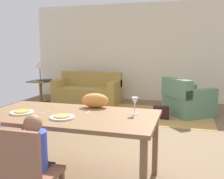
{
  "coord_description": "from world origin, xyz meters",
  "views": [
    {
      "loc": [
        0.99,
        -3.69,
        1.45
      ],
      "look_at": [
        -0.08,
        -0.01,
        0.85
      ],
      "focal_mm": 41.75,
      "sensor_mm": 36.0,
      "label": 1
    }
  ],
  "objects_px": {
    "plate_near_man": "(22,113)",
    "wine_glass": "(135,102)",
    "couch": "(88,91)",
    "book_lower": "(47,80)",
    "table_lamp": "(40,65)",
    "dining_chair_child": "(25,173)",
    "dining_table": "(70,120)",
    "cat": "(95,100)",
    "handbag": "(161,113)",
    "book_upper": "(47,80)",
    "person_child": "(37,170)",
    "armchair": "(187,101)",
    "side_table": "(41,88)",
    "plate_near_child": "(62,117)"
  },
  "relations": [
    {
      "from": "dining_chair_child",
      "to": "cat",
      "type": "height_order",
      "value": "cat"
    },
    {
      "from": "cat",
      "to": "armchair",
      "type": "height_order",
      "value": "cat"
    },
    {
      "from": "book_lower",
      "to": "table_lamp",
      "type": "bearing_deg",
      "value": -176.04
    },
    {
      "from": "plate_near_man",
      "to": "wine_glass",
      "type": "distance_m",
      "value": 1.22
    },
    {
      "from": "book_upper",
      "to": "person_child",
      "type": "bearing_deg",
      "value": -60.74
    },
    {
      "from": "handbag",
      "to": "side_table",
      "type": "bearing_deg",
      "value": 165.14
    },
    {
      "from": "table_lamp",
      "to": "book_upper",
      "type": "distance_m",
      "value": 0.44
    },
    {
      "from": "wine_glass",
      "to": "couch",
      "type": "bearing_deg",
      "value": 118.05
    },
    {
      "from": "couch",
      "to": "handbag",
      "type": "distance_m",
      "value": 2.4
    },
    {
      "from": "wine_glass",
      "to": "book_lower",
      "type": "bearing_deg",
      "value": 131.05
    },
    {
      "from": "plate_near_man",
      "to": "armchair",
      "type": "height_order",
      "value": "armchair"
    },
    {
      "from": "dining_table",
      "to": "book_upper",
      "type": "bearing_deg",
      "value": 123.37
    },
    {
      "from": "plate_near_man",
      "to": "table_lamp",
      "type": "distance_m",
      "value": 4.5
    },
    {
      "from": "plate_near_child",
      "to": "side_table",
      "type": "height_order",
      "value": "plate_near_child"
    },
    {
      "from": "plate_near_man",
      "to": "couch",
      "type": "bearing_deg",
      "value": 102.06
    },
    {
      "from": "dining_table",
      "to": "cat",
      "type": "distance_m",
      "value": 0.43
    },
    {
      "from": "armchair",
      "to": "handbag",
      "type": "distance_m",
      "value": 0.71
    },
    {
      "from": "wine_glass",
      "to": "armchair",
      "type": "bearing_deg",
      "value": 80.54
    },
    {
      "from": "dining_table",
      "to": "handbag",
      "type": "bearing_deg",
      "value": 76.63
    },
    {
      "from": "person_child",
      "to": "table_lamp",
      "type": "distance_m",
      "value": 5.25
    },
    {
      "from": "cat",
      "to": "side_table",
      "type": "height_order",
      "value": "cat"
    },
    {
      "from": "plate_near_man",
      "to": "table_lamp",
      "type": "height_order",
      "value": "table_lamp"
    },
    {
      "from": "book_lower",
      "to": "book_upper",
      "type": "height_order",
      "value": "book_upper"
    },
    {
      "from": "dining_chair_child",
      "to": "book_upper",
      "type": "xyz_separation_m",
      "value": [
        -2.48,
        4.6,
        0.13
      ]
    },
    {
      "from": "book_lower",
      "to": "dining_table",
      "type": "bearing_deg",
      "value": -56.76
    },
    {
      "from": "couch",
      "to": "book_upper",
      "type": "distance_m",
      "value": 1.16
    },
    {
      "from": "dining_table",
      "to": "book_upper",
      "type": "height_order",
      "value": "dining_table"
    },
    {
      "from": "handbag",
      "to": "person_child",
      "type": "bearing_deg",
      "value": -100.96
    },
    {
      "from": "side_table",
      "to": "handbag",
      "type": "distance_m",
      "value": 3.52
    },
    {
      "from": "book_lower",
      "to": "handbag",
      "type": "relative_size",
      "value": 0.69
    },
    {
      "from": "dining_table",
      "to": "handbag",
      "type": "height_order",
      "value": "dining_table"
    },
    {
      "from": "book_upper",
      "to": "wine_glass",
      "type": "bearing_deg",
      "value": -48.74
    },
    {
      "from": "armchair",
      "to": "side_table",
      "type": "relative_size",
      "value": 2.07
    },
    {
      "from": "couch",
      "to": "armchair",
      "type": "xyz_separation_m",
      "value": [
        2.6,
        -0.69,
        0.02
      ]
    },
    {
      "from": "plate_near_child",
      "to": "handbag",
      "type": "xyz_separation_m",
      "value": [
        0.69,
        3.09,
        -0.64
      ]
    },
    {
      "from": "person_child",
      "to": "cat",
      "type": "bearing_deg",
      "value": 81.75
    },
    {
      "from": "dining_chair_child",
      "to": "handbag",
      "type": "xyz_separation_m",
      "value": [
        0.69,
        3.74,
        -0.36
      ]
    },
    {
      "from": "book_upper",
      "to": "handbag",
      "type": "xyz_separation_m",
      "value": [
        3.18,
        -0.86,
        -0.49
      ]
    },
    {
      "from": "table_lamp",
      "to": "couch",
      "type": "bearing_deg",
      "value": 11.25
    },
    {
      "from": "plate_near_man",
      "to": "dining_table",
      "type": "bearing_deg",
      "value": 13.26
    },
    {
      "from": "cat",
      "to": "table_lamp",
      "type": "relative_size",
      "value": 0.59
    },
    {
      "from": "couch",
      "to": "dining_chair_child",
      "type": "bearing_deg",
      "value": -74.01
    },
    {
      "from": "plate_near_man",
      "to": "book_upper",
      "type": "distance_m",
      "value": 4.37
    },
    {
      "from": "wine_glass",
      "to": "side_table",
      "type": "bearing_deg",
      "value": 132.88
    },
    {
      "from": "wine_glass",
      "to": "couch",
      "type": "height_order",
      "value": "wine_glass"
    },
    {
      "from": "dining_chair_child",
      "to": "couch",
      "type": "bearing_deg",
      "value": 105.99
    },
    {
      "from": "plate_near_child",
      "to": "book_lower",
      "type": "distance_m",
      "value": 4.72
    },
    {
      "from": "handbag",
      "to": "plate_near_man",
      "type": "bearing_deg",
      "value": -111.63
    },
    {
      "from": "table_lamp",
      "to": "book_upper",
      "type": "xyz_separation_m",
      "value": [
        0.22,
        -0.04,
        -0.39
      ]
    },
    {
      "from": "handbag",
      "to": "dining_table",
      "type": "bearing_deg",
      "value": -103.37
    }
  ]
}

